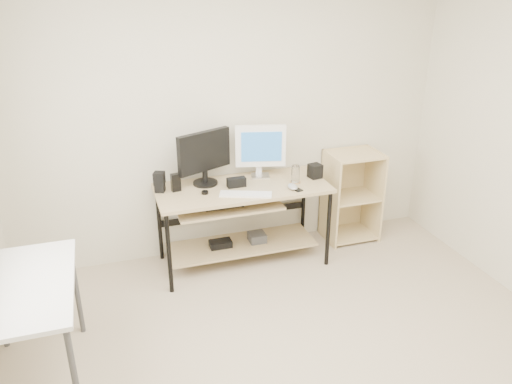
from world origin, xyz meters
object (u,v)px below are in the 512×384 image
object	(u,v)px
black_monitor	(204,155)
white_imac	(261,148)
side_table	(23,296)
desk	(240,209)
audio_controller	(176,182)
shelf_unit	(350,195)

from	to	relation	value
black_monitor	white_imac	bearing A→B (deg)	-21.38
side_table	white_imac	distance (m)	2.30
desk	white_imac	bearing A→B (deg)	34.61
side_table	audio_controller	distance (m)	1.60
side_table	black_monitor	size ratio (longest dim) A/B	2.01
white_imac	desk	bearing A→B (deg)	-131.73
audio_controller	side_table	bearing A→B (deg)	-143.79
side_table	white_imac	xyz separation A→B (m)	(1.90, 1.23, 0.36)
desk	shelf_unit	bearing A→B (deg)	7.77
desk	white_imac	distance (m)	0.58
shelf_unit	audio_controller	bearing A→B (deg)	-177.10
white_imac	side_table	bearing A→B (deg)	-133.42
shelf_unit	white_imac	size ratio (longest dim) A/B	1.87
shelf_unit	black_monitor	bearing A→B (deg)	-179.53
desk	audio_controller	world-z (taller)	audio_controller
white_imac	audio_controller	size ratio (longest dim) A/B	3.09
desk	side_table	distance (m)	1.97
black_monitor	desk	bearing A→B (deg)	-53.04
black_monitor	audio_controller	bearing A→B (deg)	171.49
white_imac	audio_controller	distance (m)	0.82
black_monitor	side_table	bearing A→B (deg)	-162.92
black_monitor	white_imac	world-z (taller)	white_imac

